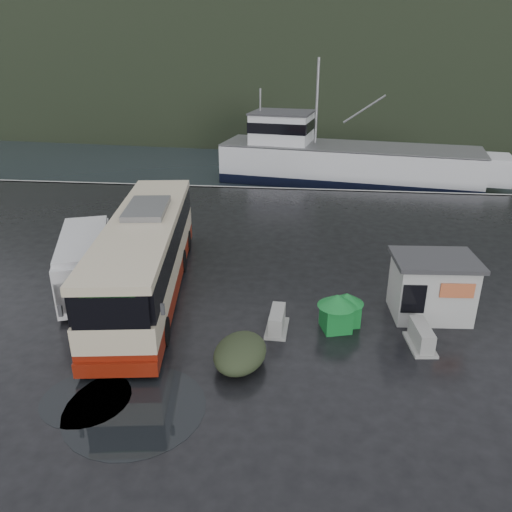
# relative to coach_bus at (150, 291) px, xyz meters

# --- Properties ---
(ground) EXTENTS (160.00, 160.00, 0.00)m
(ground) POSITION_rel_coach_bus_xyz_m (3.31, -1.59, 0.00)
(ground) COLOR black
(ground) RESTS_ON ground
(harbor_water) EXTENTS (300.00, 180.00, 0.02)m
(harbor_water) POSITION_rel_coach_bus_xyz_m (3.31, 108.41, 0.00)
(harbor_water) COLOR black
(harbor_water) RESTS_ON ground
(quay_edge) EXTENTS (160.00, 0.60, 1.50)m
(quay_edge) POSITION_rel_coach_bus_xyz_m (3.31, 18.41, 0.00)
(quay_edge) COLOR #999993
(quay_edge) RESTS_ON ground
(headland) EXTENTS (780.00, 540.00, 570.00)m
(headland) POSITION_rel_coach_bus_xyz_m (13.31, 248.41, 0.00)
(headland) COLOR black
(headland) RESTS_ON ground
(coach_bus) EXTENTS (5.19, 13.80, 3.81)m
(coach_bus) POSITION_rel_coach_bus_xyz_m (0.00, 0.00, 0.00)
(coach_bus) COLOR beige
(coach_bus) RESTS_ON ground
(white_van) EXTENTS (4.22, 6.68, 2.64)m
(white_van) POSITION_rel_coach_bus_xyz_m (-2.85, -0.09, 0.00)
(white_van) COLOR silver
(white_van) RESTS_ON ground
(waste_bin_left) EXTENTS (1.37, 1.37, 1.54)m
(waste_bin_left) POSITION_rel_coach_bus_xyz_m (8.40, -2.40, 0.00)
(waste_bin_left) COLOR #15782E
(waste_bin_left) RESTS_ON ground
(waste_bin_right) EXTENTS (1.23, 1.23, 1.39)m
(waste_bin_right) POSITION_rel_coach_bus_xyz_m (8.81, -1.95, 0.00)
(waste_bin_right) COLOR #15782E
(waste_bin_right) RESTS_ON ground
(dome_tent) EXTENTS (2.17, 2.78, 1.00)m
(dome_tent) POSITION_rel_coach_bus_xyz_m (4.95, -5.21, 0.00)
(dome_tent) COLOR #2E3821
(dome_tent) RESTS_ON ground
(ticket_kiosk) EXTENTS (3.50, 2.75, 2.61)m
(ticket_kiosk) POSITION_rel_coach_bus_xyz_m (12.32, -0.80, 0.00)
(ticket_kiosk) COLOR #B9B9B5
(ticket_kiosk) RESTS_ON ground
(jersey_barrier_a) EXTENTS (0.91, 1.72, 0.84)m
(jersey_barrier_a) POSITION_rel_coach_bus_xyz_m (6.08, -2.70, 0.00)
(jersey_barrier_a) COLOR #999993
(jersey_barrier_a) RESTS_ON ground
(jersey_barrier_b) EXTENTS (1.05, 1.81, 0.87)m
(jersey_barrier_b) POSITION_rel_coach_bus_xyz_m (11.54, -3.29, 0.00)
(jersey_barrier_b) COLOR #999993
(jersey_barrier_b) RESTS_ON ground
(fishing_trawler) EXTENTS (27.93, 10.50, 10.93)m
(fishing_trawler) POSITION_rel_coach_bus_xyz_m (10.61, 26.27, 0.00)
(fishing_trawler) COLOR silver
(fishing_trawler) RESTS_ON ground
(puddles) EXTENTS (5.40, 4.45, 0.01)m
(puddles) POSITION_rel_coach_bus_xyz_m (1.47, -7.78, 0.01)
(puddles) COLOR black
(puddles) RESTS_ON ground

